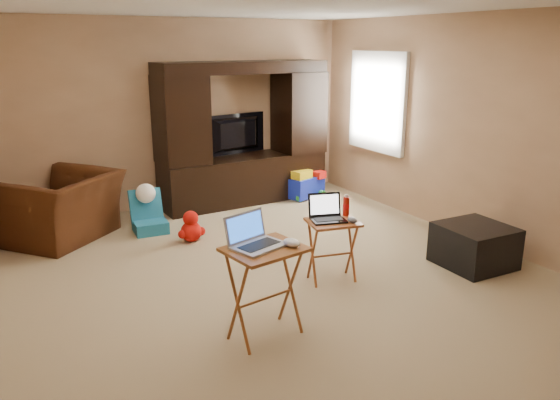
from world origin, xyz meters
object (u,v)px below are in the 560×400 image
television (239,135)px  plush_toy (191,226)px  laptop_right (329,209)px  child_rocker (149,212)px  mouse_right (352,220)px  water_bottle (346,206)px  mouse_left (292,243)px  tray_table_right (332,251)px  recliner (61,207)px  entertainment_center (243,133)px  push_toy (305,183)px  tray_table_left (265,293)px  ottoman (474,246)px  laptop_left (259,232)px

television → plush_toy: bearing=38.2°
laptop_right → child_rocker: bearing=132.1°
mouse_right → water_bottle: water_bottle is taller
plush_toy → mouse_right: bearing=-61.9°
child_rocker → mouse_left: 2.92m
plush_toy → mouse_left: size_ratio=2.48×
television → tray_table_right: size_ratio=1.66×
recliner → tray_table_right: recliner is taller
plush_toy → tray_table_right: tray_table_right is taller
entertainment_center → push_toy: 1.17m
tray_table_left → water_bottle: bearing=19.5°
television → ottoman: size_ratio=1.52×
television → plush_toy: size_ratio=2.69×
entertainment_center → ottoman: bearing=-74.5°
plush_toy → water_bottle: bearing=-57.1°
recliner → laptop_right: bearing=89.4°
entertainment_center → tray_table_left: entertainment_center is taller
entertainment_center → push_toy: size_ratio=4.12×
recliner → push_toy: bearing=142.0°
television → mouse_right: 3.16m
child_rocker → plush_toy: size_ratio=1.38×
child_rocker → mouse_right: bearing=-57.2°
plush_toy → laptop_left: laptop_left is taller
tray_table_left → ottoman: bearing=-4.7°
plush_toy → ottoman: 3.05m
recliner → tray_table_right: size_ratio=1.95×
laptop_left → mouse_left: laptop_left is taller
laptop_left → laptop_right: 1.19m
television → recliner: 2.61m
push_toy → mouse_right: size_ratio=4.77×
entertainment_center → recliner: (-2.48, -0.42, -0.59)m
child_rocker → laptop_left: (0.08, -2.76, 0.59)m
water_bottle → plush_toy: bearing=122.9°
child_rocker → tray_table_left: tray_table_left is taller
tray_table_right → mouse_right: bearing=-31.1°
ottoman → mouse_right: bearing=168.9°
plush_toy → tray_table_left: tray_table_left is taller
television → mouse_left: bearing=61.4°
ottoman → tray_table_right: (-1.47, 0.38, 0.09)m
push_toy → mouse_left: (-2.11, -3.27, 0.54)m
mouse_right → mouse_left: bearing=-149.7°
mouse_left → water_bottle: size_ratio=0.81×
plush_toy → water_bottle: size_ratio=2.01×
tray_table_left → mouse_left: size_ratio=4.92×
entertainment_center → ottoman: 3.48m
recliner → mouse_left: mouse_left is taller
television → mouse_right: television is taller
recliner → ottoman: size_ratio=1.78×
push_toy → mouse_left: bearing=-142.2°
child_rocker → tray_table_right: size_ratio=0.85×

